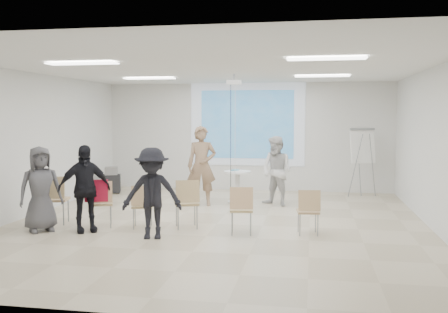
% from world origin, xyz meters
% --- Properties ---
extents(floor, '(8.00, 9.00, 0.10)m').
position_xyz_m(floor, '(0.00, 0.00, -0.05)').
color(floor, beige).
rests_on(floor, ground).
extents(ceiling, '(8.00, 9.00, 0.10)m').
position_xyz_m(ceiling, '(0.00, 0.00, 3.05)').
color(ceiling, white).
rests_on(ceiling, wall_back).
extents(wall_back, '(8.00, 0.10, 3.00)m').
position_xyz_m(wall_back, '(0.00, 4.55, 1.50)').
color(wall_back, silver).
rests_on(wall_back, floor).
extents(wall_left, '(0.10, 9.00, 3.00)m').
position_xyz_m(wall_left, '(-4.05, 0.00, 1.50)').
color(wall_left, silver).
rests_on(wall_left, floor).
extents(wall_right, '(0.10, 9.00, 3.00)m').
position_xyz_m(wall_right, '(4.05, 0.00, 1.50)').
color(wall_right, silver).
rests_on(wall_right, floor).
extents(projection_halo, '(3.20, 0.01, 2.30)m').
position_xyz_m(projection_halo, '(0.00, 4.49, 1.85)').
color(projection_halo, silver).
rests_on(projection_halo, wall_back).
extents(projection_image, '(2.60, 0.01, 1.90)m').
position_xyz_m(projection_image, '(0.00, 4.47, 1.85)').
color(projection_image, teal).
rests_on(projection_image, wall_back).
extents(pedestal_table, '(0.76, 0.76, 0.80)m').
position_xyz_m(pedestal_table, '(0.06, 2.31, 0.44)').
color(pedestal_table, silver).
rests_on(pedestal_table, floor).
extents(player_left, '(0.85, 0.66, 2.10)m').
position_xyz_m(player_left, '(-0.73, 1.93, 1.05)').
color(player_left, '#9D7D60').
rests_on(player_left, floor).
extents(player_right, '(1.10, 1.04, 1.80)m').
position_xyz_m(player_right, '(1.00, 2.19, 0.90)').
color(player_right, silver).
rests_on(player_right, floor).
extents(controller_left, '(0.06, 0.12, 0.04)m').
position_xyz_m(controller_left, '(-0.55, 2.18, 1.39)').
color(controller_left, white).
rests_on(controller_left, player_left).
extents(controller_right, '(0.09, 0.11, 0.04)m').
position_xyz_m(controller_right, '(0.82, 2.44, 1.21)').
color(controller_right, silver).
rests_on(controller_right, player_right).
extents(chair_far_left, '(0.54, 0.56, 0.95)m').
position_xyz_m(chair_far_left, '(-3.07, -0.58, 0.56)').
color(chair_far_left, tan).
rests_on(chair_far_left, floor).
extents(chair_left_mid, '(0.55, 0.57, 0.89)m').
position_xyz_m(chair_left_mid, '(-2.07, -0.68, 0.53)').
color(chair_left_mid, tan).
rests_on(chair_left_mid, floor).
extents(chair_left_inner, '(0.47, 0.49, 0.82)m').
position_xyz_m(chair_left_inner, '(-1.29, -0.62, 0.48)').
color(chair_left_inner, tan).
rests_on(chair_left_inner, floor).
extents(chair_center, '(0.57, 0.59, 0.93)m').
position_xyz_m(chair_center, '(-0.47, -0.49, 0.55)').
color(chair_center, tan).
rests_on(chair_center, floor).
extents(chair_right_inner, '(0.46, 0.49, 0.87)m').
position_xyz_m(chair_right_inner, '(0.59, -0.79, 0.51)').
color(chair_right_inner, tan).
rests_on(chair_right_inner, floor).
extents(chair_right_far, '(0.43, 0.45, 0.82)m').
position_xyz_m(chair_right_far, '(1.76, -0.61, 0.48)').
color(chair_right_far, tan).
rests_on(chair_right_far, floor).
extents(red_jacket, '(0.43, 0.24, 0.40)m').
position_xyz_m(red_jacket, '(-2.10, -0.83, 0.72)').
color(red_jacket, '#AC152F').
rests_on(red_jacket, chair_left_mid).
extents(laptop, '(0.35, 0.29, 0.02)m').
position_xyz_m(laptop, '(-1.31, -0.53, 0.44)').
color(laptop, black).
rests_on(laptop, chair_left_inner).
extents(audience_left, '(1.22, 1.14, 1.81)m').
position_xyz_m(audience_left, '(-2.23, -1.05, 0.91)').
color(audience_left, black).
rests_on(audience_left, floor).
extents(audience_mid, '(1.25, 0.85, 1.77)m').
position_xyz_m(audience_mid, '(-0.87, -1.30, 0.88)').
color(audience_mid, black).
rests_on(audience_mid, floor).
extents(audience_outer, '(1.01, 0.98, 1.74)m').
position_xyz_m(audience_outer, '(-3.03, -1.14, 0.87)').
color(audience_outer, '#57575C').
rests_on(audience_outer, floor).
extents(flipchart_easel, '(0.73, 0.58, 1.78)m').
position_xyz_m(flipchart_easel, '(3.08, 3.81, 1.31)').
color(flipchart_easel, gray).
rests_on(flipchart_easel, floor).
extents(av_cart, '(0.57, 0.51, 0.71)m').
position_xyz_m(av_cart, '(-3.54, 3.28, 0.33)').
color(av_cart, black).
rests_on(av_cart, floor).
extents(ceiling_projector, '(0.30, 0.25, 3.00)m').
position_xyz_m(ceiling_projector, '(0.10, 1.49, 2.69)').
color(ceiling_projector, white).
rests_on(ceiling_projector, ceiling).
extents(fluor_panel_nw, '(1.20, 0.30, 0.02)m').
position_xyz_m(fluor_panel_nw, '(-2.00, 2.00, 2.97)').
color(fluor_panel_nw, white).
rests_on(fluor_panel_nw, ceiling).
extents(fluor_panel_ne, '(1.20, 0.30, 0.02)m').
position_xyz_m(fluor_panel_ne, '(2.00, 2.00, 2.97)').
color(fluor_panel_ne, white).
rests_on(fluor_panel_ne, ceiling).
extents(fluor_panel_sw, '(1.20, 0.30, 0.02)m').
position_xyz_m(fluor_panel_sw, '(-2.00, -1.50, 2.97)').
color(fluor_panel_sw, white).
rests_on(fluor_panel_sw, ceiling).
extents(fluor_panel_se, '(1.20, 0.30, 0.02)m').
position_xyz_m(fluor_panel_se, '(2.00, -1.50, 2.97)').
color(fluor_panel_se, white).
rests_on(fluor_panel_se, ceiling).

